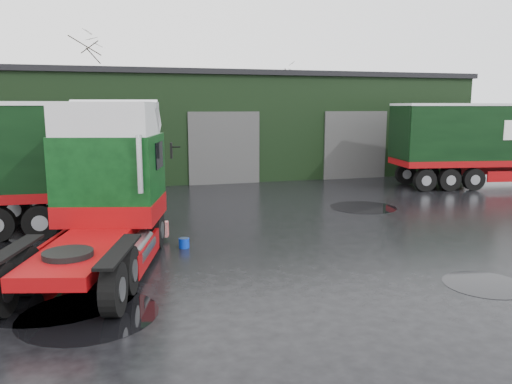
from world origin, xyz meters
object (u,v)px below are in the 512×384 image
at_px(wash_bucket, 184,243).
at_px(warehouse, 205,124).
at_px(tree_back_a, 85,100).
at_px(tree_back_b, 274,112).
at_px(hero_tractor, 90,190).

bearing_deg(wash_bucket, warehouse, 77.85).
bearing_deg(tree_back_a, tree_back_b, 0.00).
relative_size(warehouse, hero_tractor, 4.51).
bearing_deg(hero_tractor, tree_back_a, 107.44).
distance_m(warehouse, tree_back_b, 12.82).
height_order(hero_tractor, tree_back_b, tree_back_b).
distance_m(hero_tractor, tree_back_b, 33.53).
distance_m(wash_bucket, tree_back_a, 28.94).
bearing_deg(tree_back_b, hero_tractor, -115.65).
bearing_deg(warehouse, tree_back_b, 51.34).
bearing_deg(hero_tractor, tree_back_b, 78.95).
xyz_separation_m(hero_tractor, tree_back_a, (-1.50, 30.20, 2.52)).
distance_m(wash_bucket, tree_back_b, 30.90).
bearing_deg(tree_back_b, tree_back_a, 180.00).
xyz_separation_m(hero_tractor, wash_bucket, (2.57, 1.92, -2.08)).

